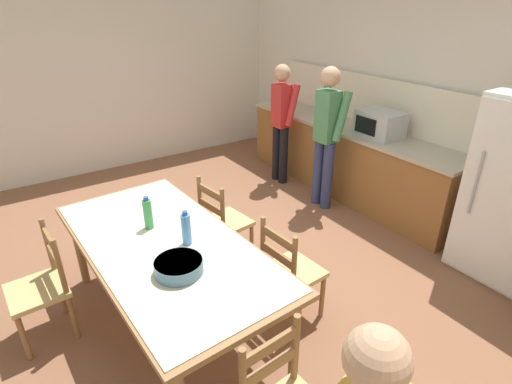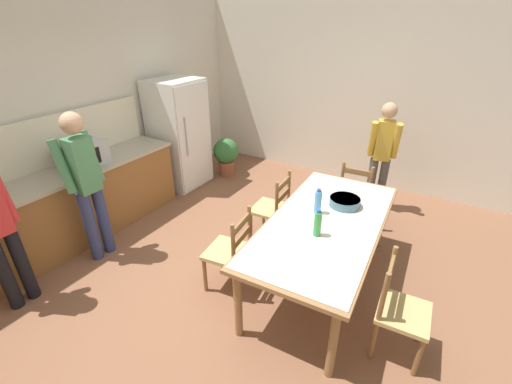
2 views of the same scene
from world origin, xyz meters
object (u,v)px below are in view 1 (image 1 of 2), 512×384
(dining_table, at_px, (166,251))
(bottle_off_centre, at_px, (186,229))
(serving_bowl, at_px, (179,266))
(chair_side_far_left, at_px, (223,222))
(person_at_sink, at_px, (281,119))
(chair_side_near_left, at_px, (42,288))
(chair_side_far_right, at_px, (290,272))
(microwave, at_px, (380,124))
(bottle_near_centre, at_px, (148,214))
(person_at_counter, at_px, (327,132))

(dining_table, xyz_separation_m, bottle_off_centre, (0.10, 0.14, 0.20))
(dining_table, distance_m, serving_bowl, 0.41)
(chair_side_far_left, bearing_deg, bottle_off_centre, 126.69)
(person_at_sink, bearing_deg, chair_side_near_left, -157.54)
(chair_side_far_right, distance_m, chair_side_far_left, 0.98)
(microwave, bearing_deg, chair_side_far_left, -89.53)
(microwave, xyz_separation_m, dining_table, (0.55, -2.94, -0.36))
(chair_side_far_right, xyz_separation_m, chair_side_far_left, (-0.98, -0.05, 0.00))
(bottle_off_centre, bearing_deg, bottle_near_centre, -158.11)
(bottle_near_centre, distance_m, person_at_counter, 2.51)
(serving_bowl, distance_m, chair_side_far_right, 0.98)
(serving_bowl, xyz_separation_m, person_at_counter, (-1.27, 2.48, 0.14))
(bottle_off_centre, relative_size, person_at_counter, 0.16)
(microwave, relative_size, chair_side_near_left, 0.55)
(microwave, bearing_deg, chair_side_far_right, -64.72)
(chair_side_far_left, distance_m, person_at_sink, 2.14)
(chair_side_near_left, bearing_deg, chair_side_far_right, 58.28)
(bottle_near_centre, distance_m, serving_bowl, 0.66)
(dining_table, relative_size, chair_side_far_left, 2.45)
(chair_side_far_right, bearing_deg, chair_side_near_left, 57.94)
(microwave, bearing_deg, person_at_sink, -158.26)
(dining_table, xyz_separation_m, person_at_sink, (-1.80, 2.44, 0.21))
(bottle_near_centre, bearing_deg, person_at_sink, 121.89)
(microwave, relative_size, bottle_near_centre, 1.85)
(chair_side_near_left, relative_size, person_at_sink, 0.56)
(chair_side_near_left, bearing_deg, chair_side_far_left, 89.35)
(dining_table, distance_m, person_at_sink, 3.04)
(bottle_near_centre, bearing_deg, serving_bowl, -3.66)
(dining_table, xyz_separation_m, bottle_near_centre, (-0.27, -0.01, 0.20))
(dining_table, bearing_deg, bottle_near_centre, -176.88)
(dining_table, height_order, bottle_near_centre, bottle_near_centre)
(chair_side_far_right, relative_size, person_at_sink, 0.56)
(microwave, xyz_separation_m, person_at_counter, (-0.34, -0.52, -0.10))
(bottle_off_centre, bearing_deg, chair_side_far_right, 63.84)
(person_at_sink, bearing_deg, chair_side_far_right, -125.55)
(bottle_near_centre, height_order, bottle_off_centre, same)
(chair_side_near_left, relative_size, chair_side_far_right, 1.00)
(dining_table, height_order, person_at_counter, person_at_counter)
(chair_side_far_right, height_order, person_at_sink, person_at_sink)
(dining_table, distance_m, chair_side_near_left, 0.98)
(bottle_off_centre, bearing_deg, chair_side_far_left, 134.31)
(dining_table, xyz_separation_m, chair_side_near_left, (-0.45, -0.84, -0.27))
(dining_table, height_order, bottle_off_centre, bottle_off_centre)
(dining_table, distance_m, chair_side_far_left, 0.98)
(serving_bowl, height_order, chair_side_far_left, chair_side_far_left)
(chair_side_far_left, relative_size, person_at_counter, 0.53)
(chair_side_far_right, distance_m, person_at_sink, 2.80)
(bottle_near_centre, distance_m, chair_side_far_right, 1.21)
(dining_table, relative_size, chair_side_near_left, 2.45)
(person_at_counter, bearing_deg, bottle_off_centre, -156.56)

